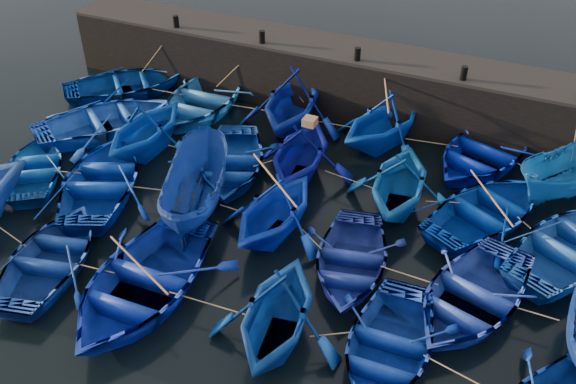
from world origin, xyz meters
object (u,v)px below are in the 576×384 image
at_px(boat_8, 231,162).
at_px(wooden_crate, 310,122).
at_px(boat_13, 35,168).
at_px(boat_0, 125,84).

bearing_deg(boat_8, wooden_crate, -5.81).
relative_size(boat_13, wooden_crate, 9.51).
xyz_separation_m(boat_0, wooden_crate, (9.57, -2.66, 1.82)).
bearing_deg(boat_13, wooden_crate, 168.79).
distance_m(boat_13, wooden_crate, 9.73).
xyz_separation_m(boat_8, boat_13, (-6.10, -3.03, -0.06)).
bearing_deg(boat_8, boat_0, 131.91).
bearing_deg(boat_0, boat_8, -160.64).
relative_size(boat_0, boat_13, 1.23).
bearing_deg(boat_8, boat_13, -175.37).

